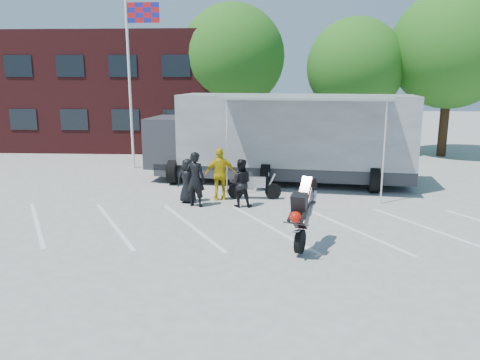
# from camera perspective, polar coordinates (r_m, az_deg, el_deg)

# --- Properties ---
(ground) EXTENTS (100.00, 100.00, 0.00)m
(ground) POSITION_cam_1_polar(r_m,az_deg,el_deg) (13.17, 2.93, -7.15)
(ground) COLOR #A8A8A2
(ground) RESTS_ON ground
(parking_bay_lines) EXTENTS (18.09, 13.33, 0.01)m
(parking_bay_lines) POSITION_cam_1_polar(r_m,az_deg,el_deg) (14.12, 2.95, -5.76)
(parking_bay_lines) COLOR white
(parking_bay_lines) RESTS_ON ground
(office_building) EXTENTS (18.00, 8.00, 7.00)m
(office_building) POSITION_cam_1_polar(r_m,az_deg,el_deg) (32.03, -15.30, 10.43)
(office_building) COLOR #4A1819
(office_building) RESTS_ON ground
(flagpole) EXTENTS (1.61, 0.12, 8.00)m
(flagpole) POSITION_cam_1_polar(r_m,az_deg,el_deg) (23.27, -12.81, 13.76)
(flagpole) COLOR white
(flagpole) RESTS_ON ground
(tree_left) EXTENTS (6.12, 6.12, 8.64)m
(tree_left) POSITION_cam_1_polar(r_m,az_deg,el_deg) (28.50, -0.91, 14.81)
(tree_left) COLOR #382314
(tree_left) RESTS_ON ground
(tree_mid) EXTENTS (5.44, 5.44, 7.68)m
(tree_mid) POSITION_cam_1_polar(r_m,az_deg,el_deg) (27.86, 13.86, 13.23)
(tree_mid) COLOR #382314
(tree_mid) RESTS_ON ground
(tree_right) EXTENTS (6.46, 6.46, 9.12)m
(tree_right) POSITION_cam_1_polar(r_m,az_deg,el_deg) (28.73, 24.31, 14.34)
(tree_right) COLOR #382314
(tree_right) RESTS_ON ground
(transporter_truck) EXTENTS (12.26, 7.08, 3.70)m
(transporter_truck) POSITION_cam_1_polar(r_m,az_deg,el_deg) (20.09, 5.12, -0.27)
(transporter_truck) COLOR #9C9EA4
(transporter_truck) RESTS_ON ground
(parked_motorcycle) EXTENTS (2.00, 0.68, 1.05)m
(parked_motorcycle) POSITION_cam_1_polar(r_m,az_deg,el_deg) (17.31, 1.76, -2.31)
(parked_motorcycle) COLOR #A7A7AB
(parked_motorcycle) RESTS_ON ground
(stunt_bike_rider) EXTENTS (1.37, 1.93, 2.06)m
(stunt_bike_rider) POSITION_cam_1_polar(r_m,az_deg,el_deg) (12.73, 8.15, -7.99)
(stunt_bike_rider) COLOR black
(stunt_bike_rider) RESTS_ON ground
(spectator_leather_a) EXTENTS (0.80, 0.54, 1.59)m
(spectator_leather_a) POSITION_cam_1_polar(r_m,az_deg,el_deg) (16.75, -6.39, -0.08)
(spectator_leather_a) COLOR black
(spectator_leather_a) RESTS_ON ground
(spectator_leather_b) EXTENTS (0.81, 0.66, 1.92)m
(spectator_leather_b) POSITION_cam_1_polar(r_m,az_deg,el_deg) (16.19, -5.46, 0.09)
(spectator_leather_b) COLOR black
(spectator_leather_b) RESTS_ON ground
(spectator_leather_c) EXTENTS (0.83, 0.65, 1.68)m
(spectator_leather_c) POSITION_cam_1_polar(r_m,az_deg,el_deg) (16.10, 0.06, -0.37)
(spectator_leather_c) COLOR black
(spectator_leather_c) RESTS_ON ground
(spectator_hivis) EXTENTS (1.20, 0.72, 1.92)m
(spectator_hivis) POSITION_cam_1_polar(r_m,az_deg,el_deg) (16.98, -2.42, 0.72)
(spectator_hivis) COLOR #DCBA0B
(spectator_hivis) RESTS_ON ground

